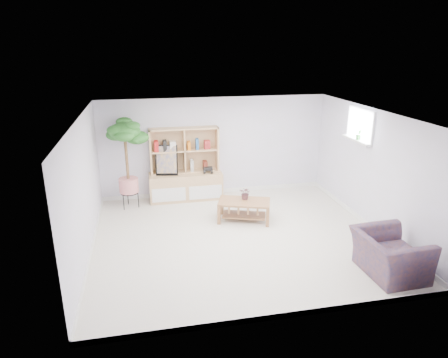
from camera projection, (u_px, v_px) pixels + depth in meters
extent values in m
cube|color=beige|center=(238.00, 237.00, 7.80)|extent=(5.50, 5.00, 0.01)
cube|color=white|center=(239.00, 115.00, 7.03)|extent=(5.50, 5.00, 0.01)
cube|color=silver|center=(215.00, 147.00, 9.73)|extent=(5.50, 0.01, 2.40)
cube|color=silver|center=(285.00, 241.00, 5.10)|extent=(5.50, 0.01, 2.40)
cube|color=silver|center=(84.00, 190.00, 6.89)|extent=(0.01, 5.00, 2.40)
cube|color=silver|center=(373.00, 170.00, 7.94)|extent=(0.01, 5.00, 2.40)
cube|color=white|center=(356.00, 140.00, 8.32)|extent=(0.14, 1.00, 0.04)
imported|color=#204F29|center=(246.00, 193.00, 8.46)|extent=(0.33, 0.32, 0.28)
imported|color=navy|center=(390.00, 252.00, 6.44)|extent=(0.98, 1.11, 0.80)
imported|color=#2E6C27|center=(359.00, 135.00, 8.22)|extent=(0.15, 0.13, 0.22)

